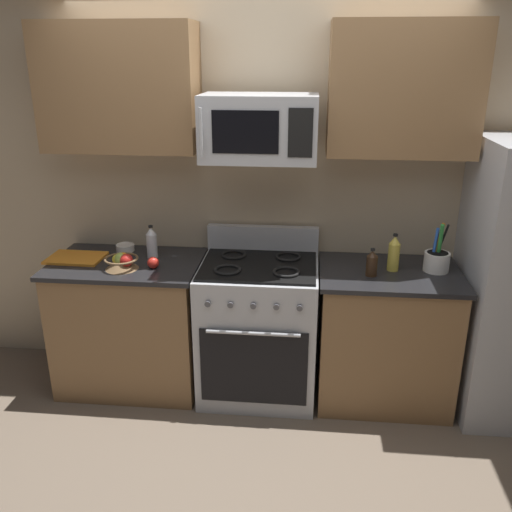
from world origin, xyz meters
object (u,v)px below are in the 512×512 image
apple_loose (153,263)px  range_oven (259,327)px  microwave (260,128)px  prep_bowl (125,247)px  fruit_basket (122,262)px  cutting_board (76,258)px  bottle_vinegar (152,243)px  utensil_crock (437,260)px  bottle_oil (394,254)px  bottle_soy (372,263)px

apple_loose → range_oven: bearing=8.4°
microwave → prep_bowl: 1.28m
fruit_basket → apple_loose: (0.19, 0.03, -0.01)m
microwave → apple_loose: microwave is taller
cutting_board → bottle_vinegar: 0.51m
utensil_crock → cutting_board: bearing=-179.4°
bottle_oil → bottle_soy: size_ratio=1.36×
bottle_oil → bottle_soy: bearing=-144.0°
bottle_oil → apple_loose: bearing=-175.5°
fruit_basket → cutting_board: size_ratio=0.60×
fruit_basket → bottle_soy: bottle_soy is taller
cutting_board → bottle_oil: bearing=0.3°
microwave → utensil_crock: (1.11, 0.01, -0.80)m
range_oven → bottle_soy: (0.70, -0.08, 0.52)m
utensil_crock → prep_bowl: utensil_crock is taller
range_oven → utensil_crock: utensil_crock is taller
fruit_basket → apple_loose: size_ratio=2.84×
fruit_basket → bottle_vinegar: 0.26m
fruit_basket → prep_bowl: bearing=105.2°
range_oven → prep_bowl: 1.07m
range_oven → bottle_vinegar: (-0.73, 0.10, 0.54)m
cutting_board → microwave: bearing=0.8°
fruit_basket → apple_loose: bearing=8.0°
fruit_basket → cutting_board: fruit_basket is taller
apple_loose → bottle_oil: bottle_oil is taller
utensil_crock → apple_loose: (-1.78, -0.14, -0.04)m
bottle_vinegar → bottle_soy: 1.44m
bottle_soy → fruit_basket: bearing=-178.4°
microwave → apple_loose: size_ratio=9.08×
cutting_board → fruit_basket: bearing=-20.7°
bottle_vinegar → fruit_basket: bearing=-120.8°
utensil_crock → bottle_vinegar: (-1.84, 0.06, 0.03)m
apple_loose → bottle_soy: size_ratio=0.43×
utensil_crock → bottle_vinegar: bearing=178.1°
cutting_board → bottle_oil: size_ratio=1.50×
apple_loose → prep_bowl: 0.41m
utensil_crock → bottle_oil: utensil_crock is taller
apple_loose → prep_bowl: (-0.28, 0.30, -0.01)m
range_oven → apple_loose: range_oven is taller
range_oven → bottle_vinegar: 0.91m
microwave → prep_bowl: size_ratio=5.40×
microwave → fruit_basket: 1.20m
fruit_basket → cutting_board: bearing=159.3°
prep_bowl → bottle_oil: bearing=-5.6°
range_oven → fruit_basket: 0.99m
fruit_basket → bottle_oil: 1.71m
fruit_basket → bottle_soy: size_ratio=1.22×
bottle_vinegar → bottle_soy: bottle_vinegar is taller
cutting_board → bottle_vinegar: size_ratio=1.62×
range_oven → bottle_oil: (0.85, 0.02, 0.55)m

